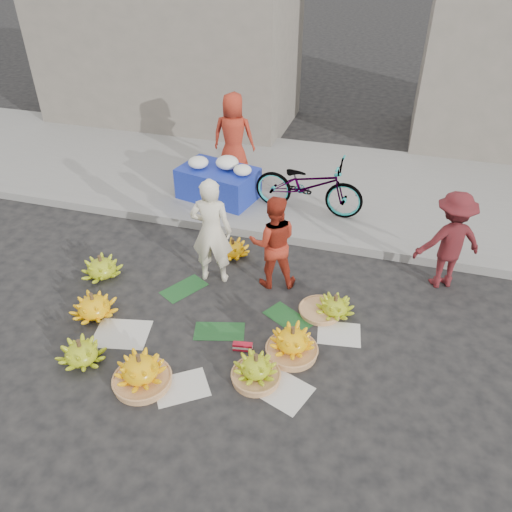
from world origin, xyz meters
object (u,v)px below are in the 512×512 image
(vendor_cream, at_px, (211,232))
(banana_bunch_0, at_px, (94,306))
(banana_bunch_4, at_px, (292,343))
(flower_table, at_px, (218,181))
(bicycle, at_px, (309,185))

(vendor_cream, bearing_deg, banana_bunch_0, 36.24)
(banana_bunch_4, distance_m, flower_table, 4.07)
(flower_table, bearing_deg, banana_bunch_0, -86.15)
(banana_bunch_0, height_order, vendor_cream, vendor_cream)
(vendor_cream, xyz_separation_m, bicycle, (0.95, 2.19, -0.18))
(banana_bunch_4, height_order, bicycle, bicycle)
(flower_table, relative_size, bicycle, 0.79)
(banana_bunch_0, bearing_deg, bicycle, 57.44)
(banana_bunch_0, distance_m, vendor_cream, 1.88)
(banana_bunch_0, bearing_deg, vendor_cream, 45.13)
(banana_bunch_0, xyz_separation_m, bicycle, (2.20, 3.44, 0.46))
(flower_table, bearing_deg, vendor_cream, -59.64)
(bicycle, bearing_deg, flower_table, 92.23)
(vendor_cream, bearing_deg, bicycle, -122.41)
(banana_bunch_4, relative_size, vendor_cream, 0.43)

